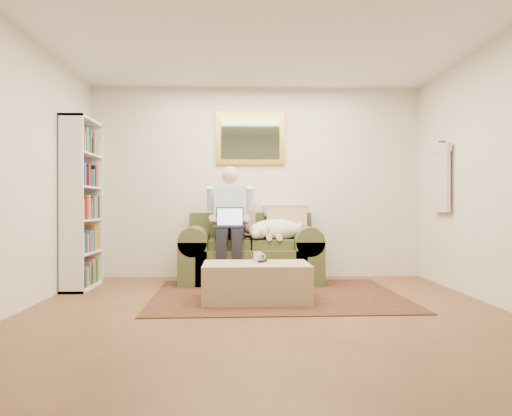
{
  "coord_description": "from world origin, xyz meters",
  "views": [
    {
      "loc": [
        -0.21,
        -4.34,
        0.98
      ],
      "look_at": [
        -0.05,
        1.36,
        0.95
      ],
      "focal_mm": 35.0,
      "sensor_mm": 36.0,
      "label": 1
    }
  ],
  "objects_px": {
    "sofa": "(251,258)",
    "ottoman": "(256,282)",
    "laptop": "(230,222)",
    "seated_man": "(230,225)",
    "bookshelf": "(82,204)",
    "sleeping_dog": "(276,230)",
    "coffee_mug": "(258,257)"
  },
  "relations": [
    {
      "from": "sofa",
      "to": "coffee_mug",
      "type": "relative_size",
      "value": 17.61
    },
    {
      "from": "sofa",
      "to": "ottoman",
      "type": "relative_size",
      "value": 1.64
    },
    {
      "from": "sleeping_dog",
      "to": "bookshelf",
      "type": "bearing_deg",
      "value": -171.87
    },
    {
      "from": "laptop",
      "to": "seated_man",
      "type": "bearing_deg",
      "value": 90.0
    },
    {
      "from": "sofa",
      "to": "sleeping_dog",
      "type": "xyz_separation_m",
      "value": [
        0.32,
        -0.09,
        0.37
      ]
    },
    {
      "from": "laptop",
      "to": "coffee_mug",
      "type": "xyz_separation_m",
      "value": [
        0.31,
        -0.93,
        -0.34
      ]
    },
    {
      "from": "laptop",
      "to": "coffee_mug",
      "type": "height_order",
      "value": "laptop"
    },
    {
      "from": "ottoman",
      "to": "seated_man",
      "type": "bearing_deg",
      "value": 104.56
    },
    {
      "from": "sleeping_dog",
      "to": "coffee_mug",
      "type": "relative_size",
      "value": 7.25
    },
    {
      "from": "sofa",
      "to": "bookshelf",
      "type": "bearing_deg",
      "value": -168.16
    },
    {
      "from": "seated_man",
      "to": "ottoman",
      "type": "bearing_deg",
      "value": -75.44
    },
    {
      "from": "sofa",
      "to": "coffee_mug",
      "type": "distance_m",
      "value": 1.17
    },
    {
      "from": "ottoman",
      "to": "bookshelf",
      "type": "relative_size",
      "value": 0.54
    },
    {
      "from": "laptop",
      "to": "sofa",
      "type": "bearing_deg",
      "value": 41.02
    },
    {
      "from": "laptop",
      "to": "sleeping_dog",
      "type": "xyz_separation_m",
      "value": [
        0.58,
        0.14,
        -0.1
      ]
    },
    {
      "from": "coffee_mug",
      "to": "bookshelf",
      "type": "relative_size",
      "value": 0.05
    },
    {
      "from": "sofa",
      "to": "coffee_mug",
      "type": "height_order",
      "value": "sofa"
    },
    {
      "from": "coffee_mug",
      "to": "bookshelf",
      "type": "xyz_separation_m",
      "value": [
        -2.06,
        0.73,
        0.56
      ]
    },
    {
      "from": "sofa",
      "to": "ottoman",
      "type": "xyz_separation_m",
      "value": [
        0.03,
        -1.29,
        -0.11
      ]
    },
    {
      "from": "laptop",
      "to": "coffee_mug",
      "type": "relative_size",
      "value": 3.42
    },
    {
      "from": "seated_man",
      "to": "bookshelf",
      "type": "height_order",
      "value": "bookshelf"
    },
    {
      "from": "sofa",
      "to": "ottoman",
      "type": "distance_m",
      "value": 1.3
    },
    {
      "from": "ottoman",
      "to": "bookshelf",
      "type": "height_order",
      "value": "bookshelf"
    },
    {
      "from": "sofa",
      "to": "bookshelf",
      "type": "distance_m",
      "value": 2.17
    },
    {
      "from": "seated_man",
      "to": "bookshelf",
      "type": "bearing_deg",
      "value": -171.54
    },
    {
      "from": "sofa",
      "to": "bookshelf",
      "type": "relative_size",
      "value": 0.88
    },
    {
      "from": "seated_man",
      "to": "sleeping_dog",
      "type": "height_order",
      "value": "seated_man"
    },
    {
      "from": "ottoman",
      "to": "coffee_mug",
      "type": "relative_size",
      "value": 10.75
    },
    {
      "from": "laptop",
      "to": "sleeping_dog",
      "type": "distance_m",
      "value": 0.61
    },
    {
      "from": "sofa",
      "to": "ottoman",
      "type": "height_order",
      "value": "sofa"
    },
    {
      "from": "sleeping_dog",
      "to": "ottoman",
      "type": "relative_size",
      "value": 0.67
    },
    {
      "from": "sofa",
      "to": "seated_man",
      "type": "xyz_separation_m",
      "value": [
        -0.26,
        -0.16,
        0.44
      ]
    }
  ]
}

